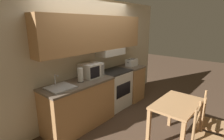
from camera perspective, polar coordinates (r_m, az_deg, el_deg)
ground_plane at (r=4.37m, az=-6.08°, el=-12.65°), size 16.00×16.00×0.00m
wall_back at (r=3.86m, az=-5.86°, el=7.74°), size 5.14×0.38×2.55m
lower_counter_main at (r=3.58m, az=-10.59°, el=-11.06°), size 1.46×0.62×0.92m
lower_counter_right_stub at (r=4.78m, az=6.02°, el=-4.09°), size 0.53×0.62×0.92m
stove_range at (r=4.30m, az=0.82°, el=-6.21°), size 0.76×0.57×0.92m
microwave at (r=3.68m, az=-6.86°, el=-0.02°), size 0.41×0.38×0.29m
toaster at (r=4.66m, az=6.40°, el=2.46°), size 0.32×0.20×0.18m
sink_basin at (r=3.18m, az=-16.52°, el=-5.43°), size 0.44×0.42×0.22m
paper_towel_roll at (r=3.41m, az=-10.32°, el=-1.59°), size 0.12×0.12×0.27m
dining_table at (r=3.19m, az=20.36°, el=-12.08°), size 0.96×0.61×0.75m
chair_left_of_table at (r=2.90m, az=28.05°, el=-19.49°), size 0.41×0.41×0.95m
chair_right_of_table at (r=3.33m, az=29.67°, el=-15.07°), size 0.45×0.45×0.95m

